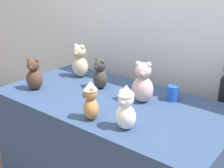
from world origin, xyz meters
TOP-DOWN VIEW (x-y plane):
  - wall_back at (0.00, 0.95)m, footprint 7.00×0.08m
  - display_table at (0.00, 0.25)m, footprint 1.71×0.89m
  - teddy_bear_snow at (0.32, -0.03)m, footprint 0.14×0.12m
  - teddy_bear_blush at (0.19, 0.35)m, footprint 0.19×0.18m
  - teddy_bear_cocoa at (-0.60, 0.03)m, footprint 0.17×0.16m
  - teddy_bear_caramel at (0.08, -0.07)m, footprint 0.15×0.14m
  - teddy_bear_charcoal at (-0.21, 0.37)m, footprint 0.14×0.12m
  - teddy_bear_sand at (-0.53, 0.47)m, footprint 0.16×0.14m
  - party_cup_blue at (0.35, 0.51)m, footprint 0.08×0.08m

SIDE VIEW (x-z plane):
  - display_table at x=0.00m, z-range 0.00..0.79m
  - party_cup_blue at x=0.35m, z-range 0.79..0.90m
  - teddy_bear_charcoal at x=-0.21m, z-range 0.78..1.02m
  - teddy_bear_cocoa at x=-0.60m, z-range 0.78..1.03m
  - teddy_bear_caramel at x=0.08m, z-range 0.79..1.04m
  - teddy_bear_snow at x=0.32m, z-range 0.79..1.06m
  - teddy_bear_sand at x=-0.53m, z-range 0.78..1.07m
  - teddy_bear_blush at x=0.19m, z-range 0.78..1.07m
  - wall_back at x=0.00m, z-range 0.00..2.60m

